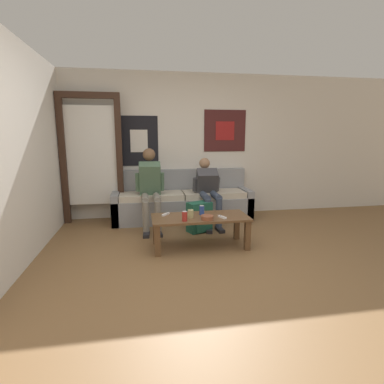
# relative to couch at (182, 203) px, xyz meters

# --- Properties ---
(ground_plane) EXTENTS (18.00, 18.00, 0.00)m
(ground_plane) POSITION_rel_couch_xyz_m (-0.03, -2.15, -0.30)
(ground_plane) COLOR brown
(wall_back) EXTENTS (10.00, 0.07, 2.55)m
(wall_back) POSITION_rel_couch_xyz_m (-0.03, 0.33, 0.98)
(wall_back) COLOR silver
(wall_back) RESTS_ON ground_plane
(door_frame) EXTENTS (1.00, 0.10, 2.15)m
(door_frame) POSITION_rel_couch_xyz_m (-1.50, 0.12, 0.90)
(door_frame) COLOR #382319
(door_frame) RESTS_ON ground_plane
(couch) EXTENTS (2.39, 0.68, 0.86)m
(couch) POSITION_rel_couch_xyz_m (0.00, 0.00, 0.00)
(couch) COLOR gray
(couch) RESTS_ON ground_plane
(coffee_table) EXTENTS (1.27, 0.55, 0.42)m
(coffee_table) POSITION_rel_couch_xyz_m (0.05, -1.36, 0.05)
(coffee_table) COLOR brown
(coffee_table) RESTS_ON ground_plane
(person_seated_adult) EXTENTS (0.47, 0.93, 1.26)m
(person_seated_adult) POSITION_rel_couch_xyz_m (-0.56, -0.33, 0.39)
(person_seated_adult) COLOR gray
(person_seated_adult) RESTS_ON ground_plane
(person_seated_teen) EXTENTS (0.47, 0.96, 1.08)m
(person_seated_teen) POSITION_rel_couch_xyz_m (0.39, -0.33, 0.31)
(person_seated_teen) COLOR #384256
(person_seated_teen) RESTS_ON ground_plane
(backpack) EXTENTS (0.41, 0.33, 0.46)m
(backpack) POSITION_rel_couch_xyz_m (0.17, -0.74, -0.08)
(backpack) COLOR #1E5642
(backpack) RESTS_ON ground_plane
(ceramic_bowl) EXTENTS (0.16, 0.16, 0.06)m
(ceramic_bowl) POSITION_rel_couch_xyz_m (0.10, -1.53, 0.16)
(ceramic_bowl) COLOR brown
(ceramic_bowl) RESTS_ON coffee_table
(pillar_candle) EXTENTS (0.08, 0.08, 0.12)m
(pillar_candle) POSITION_rel_couch_xyz_m (-0.09, -1.40, 0.18)
(pillar_candle) COLOR tan
(pillar_candle) RESTS_ON coffee_table
(drink_can_blue) EXTENTS (0.07, 0.07, 0.12)m
(drink_can_blue) POSITION_rel_couch_xyz_m (0.08, -1.28, 0.19)
(drink_can_blue) COLOR #28479E
(drink_can_blue) RESTS_ON coffee_table
(drink_can_red) EXTENTS (0.07, 0.07, 0.12)m
(drink_can_red) POSITION_rel_couch_xyz_m (-0.19, -1.54, 0.19)
(drink_can_red) COLOR maroon
(drink_can_red) RESTS_ON coffee_table
(game_controller_near_left) EXTENTS (0.12, 0.13, 0.03)m
(game_controller_near_left) POSITION_rel_couch_xyz_m (-0.40, -1.23, 0.14)
(game_controller_near_left) COLOR white
(game_controller_near_left) RESTS_ON coffee_table
(game_controller_near_right) EXTENTS (0.09, 0.15, 0.03)m
(game_controller_near_right) POSITION_rel_couch_xyz_m (0.31, -1.49, 0.14)
(game_controller_near_right) COLOR white
(game_controller_near_right) RESTS_ON coffee_table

